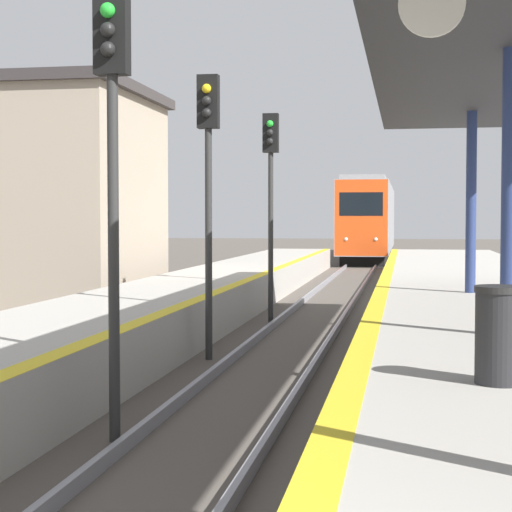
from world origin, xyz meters
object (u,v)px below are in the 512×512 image
Objects in this scene: train at (370,220)px; trash_bin at (500,335)px; signal_mid at (208,163)px; signal_near at (112,129)px; signal_far at (271,178)px.

train is 44.40m from trash_bin.
train is at bearing 93.85° from trash_bin.
signal_mid is at bearing 123.68° from trash_bin.
signal_near is at bearing -87.69° from signal_mid.
signal_near is at bearing -91.25° from train.
signal_far is (-0.00, 10.88, 0.00)m from signal_near.
signal_far is at bearing 108.65° from trash_bin.
signal_near and signal_mid have the same top height.
train is 23.70× the size of trash_bin.
signal_mid is (-0.22, 5.44, 0.00)m from signal_near.
trash_bin is (4.16, -6.23, -2.00)m from signal_mid.
signal_mid is at bearing -91.76° from train.
signal_near is at bearing -89.98° from signal_far.
signal_mid is at bearing 92.31° from signal_near.
signal_mid is 7.75m from trash_bin.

